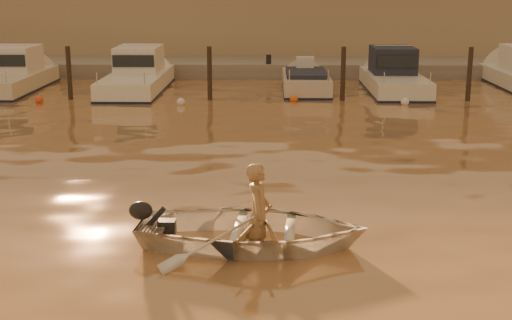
{
  "coord_description": "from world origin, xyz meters",
  "views": [
    {
      "loc": [
        2.08,
        -12.84,
        4.41
      ],
      "look_at": [
        1.79,
        1.6,
        0.75
      ],
      "focal_mm": 50.0,
      "sensor_mm": 36.0,
      "label": 1
    }
  ],
  "objects_px": {
    "dinghy": "(252,230)",
    "moored_boat_1": "(10,75)",
    "person": "(258,214)",
    "moored_boat_3": "(306,86)",
    "waterfront_building": "(233,17)",
    "moored_boat_2": "(137,75)",
    "moored_boat_4": "(394,76)"
  },
  "relations": [
    {
      "from": "dinghy",
      "to": "waterfront_building",
      "type": "relative_size",
      "value": 0.08
    },
    {
      "from": "moored_boat_2",
      "to": "moored_boat_3",
      "type": "distance_m",
      "value": 6.9
    },
    {
      "from": "dinghy",
      "to": "moored_boat_3",
      "type": "xyz_separation_m",
      "value": [
        1.73,
        17.4,
        -0.06
      ]
    },
    {
      "from": "moored_boat_1",
      "to": "moored_boat_3",
      "type": "xyz_separation_m",
      "value": [
        12.1,
        0.0,
        -0.4
      ]
    },
    {
      "from": "dinghy",
      "to": "moored_boat_3",
      "type": "height_order",
      "value": "moored_boat_3"
    },
    {
      "from": "person",
      "to": "moored_boat_3",
      "type": "distance_m",
      "value": 17.49
    },
    {
      "from": "person",
      "to": "moored_boat_3",
      "type": "height_order",
      "value": "person"
    },
    {
      "from": "dinghy",
      "to": "moored_boat_3",
      "type": "relative_size",
      "value": 0.73
    },
    {
      "from": "person",
      "to": "moored_boat_3",
      "type": "xyz_separation_m",
      "value": [
        1.63,
        17.41,
        -0.35
      ]
    },
    {
      "from": "person",
      "to": "moored_boat_1",
      "type": "height_order",
      "value": "moored_boat_1"
    },
    {
      "from": "moored_boat_1",
      "to": "waterfront_building",
      "type": "bearing_deg",
      "value": 52.05
    },
    {
      "from": "dinghy",
      "to": "person",
      "type": "xyz_separation_m",
      "value": [
        0.1,
        -0.01,
        0.29
      ]
    },
    {
      "from": "moored_boat_2",
      "to": "moored_boat_4",
      "type": "bearing_deg",
      "value": 0.0
    },
    {
      "from": "moored_boat_2",
      "to": "person",
      "type": "bearing_deg",
      "value": -73.22
    },
    {
      "from": "moored_boat_3",
      "to": "waterfront_building",
      "type": "bearing_deg",
      "value": 107.75
    },
    {
      "from": "moored_boat_2",
      "to": "waterfront_building",
      "type": "height_order",
      "value": "waterfront_building"
    },
    {
      "from": "moored_boat_4",
      "to": "moored_boat_3",
      "type": "bearing_deg",
      "value": 180.0
    },
    {
      "from": "moored_boat_2",
      "to": "waterfront_building",
      "type": "xyz_separation_m",
      "value": [
        3.36,
        11.0,
        1.77
      ]
    },
    {
      "from": "moored_boat_1",
      "to": "moored_boat_3",
      "type": "height_order",
      "value": "moored_boat_1"
    },
    {
      "from": "waterfront_building",
      "to": "person",
      "type": "bearing_deg",
      "value": -86.2
    },
    {
      "from": "moored_boat_3",
      "to": "moored_boat_1",
      "type": "bearing_deg",
      "value": 180.0
    },
    {
      "from": "dinghy",
      "to": "waterfront_building",
      "type": "bearing_deg",
      "value": 8.01
    },
    {
      "from": "moored_boat_3",
      "to": "moored_boat_4",
      "type": "bearing_deg",
      "value": 0.0
    },
    {
      "from": "moored_boat_2",
      "to": "moored_boat_4",
      "type": "distance_m",
      "value": 10.46
    },
    {
      "from": "dinghy",
      "to": "moored_boat_1",
      "type": "relative_size",
      "value": 0.57
    },
    {
      "from": "waterfront_building",
      "to": "moored_boat_2",
      "type": "bearing_deg",
      "value": -107.0
    },
    {
      "from": "dinghy",
      "to": "moored_boat_2",
      "type": "distance_m",
      "value": 18.15
    },
    {
      "from": "moored_boat_1",
      "to": "moored_boat_2",
      "type": "distance_m",
      "value": 5.21
    },
    {
      "from": "dinghy",
      "to": "person",
      "type": "relative_size",
      "value": 2.22
    },
    {
      "from": "moored_boat_3",
      "to": "waterfront_building",
      "type": "xyz_separation_m",
      "value": [
        -3.52,
        11.0,
        2.17
      ]
    },
    {
      "from": "dinghy",
      "to": "waterfront_building",
      "type": "distance_m",
      "value": 28.54
    },
    {
      "from": "moored_boat_3",
      "to": "moored_boat_4",
      "type": "relative_size",
      "value": 0.81
    }
  ]
}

